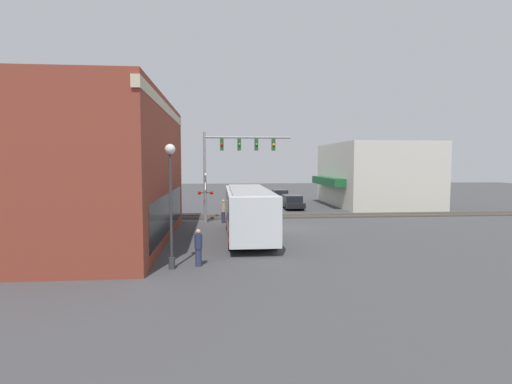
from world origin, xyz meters
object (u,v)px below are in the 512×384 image
Objects in this scene: city_bus at (248,211)px; pedestrian_by_lamp at (198,247)px; pedestrian_at_crossing at (223,211)px; parked_car_silver at (280,196)px; parked_car_black at (292,202)px; streetlamp at (171,195)px; crossing_signal at (206,193)px.

city_bus is 6.96m from pedestrian_by_lamp.
pedestrian_at_crossing reaches higher than pedestrian_by_lamp.
parked_car_black is at bearing 180.00° from parked_car_silver.
pedestrian_at_crossing is (12.95, -2.31, -2.27)m from streetlamp.
city_bus is 7.88m from streetlamp.
streetlamp is 13.35m from pedestrian_at_crossing.
parked_car_black is at bearing -37.75° from pedestrian_at_crossing.
city_bus is 5.76× the size of pedestrian_at_crossing.
city_bus is at bearing -156.45° from crossing_signal.
pedestrian_at_crossing is 1.08× the size of pedestrian_by_lamp.
crossing_signal is 0.89× the size of parked_car_silver.
crossing_signal is 1.92m from pedestrian_at_crossing.
parked_car_black is (15.07, -5.40, -1.02)m from city_bus.
parked_car_silver is 18.28m from pedestrian_at_crossing.
crossing_signal is 12.85m from pedestrian_by_lamp.
city_bus is at bearing 166.86° from parked_car_silver.
streetlamp is 3.01× the size of pedestrian_at_crossing.
pedestrian_by_lamp is at bearing 157.34° from city_bus.
crossing_signal reaches higher than parked_car_silver.
city_bus is at bearing -22.66° from pedestrian_by_lamp.
parked_car_silver is 2.61× the size of pedestrian_by_lamp.
pedestrian_by_lamp is (-21.45, 8.06, 0.19)m from parked_car_black.
pedestrian_at_crossing is at bearing 157.92° from parked_car_silver.
pedestrian_at_crossing is 12.63m from pedestrian_by_lamp.
parked_car_silver is (16.74, -8.19, -1.66)m from crossing_signal.
parked_car_silver is 30.59m from pedestrian_by_lamp.
streetlamp is at bearing 169.88° from pedestrian_at_crossing.
parked_car_silver is at bearing -26.06° from crossing_signal.
pedestrian_at_crossing reaches higher than parked_car_silver.
city_bus reaches higher than pedestrian_by_lamp.
streetlamp reaches higher than city_bus.
pedestrian_by_lamp is (0.37, -1.12, -2.34)m from streetlamp.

